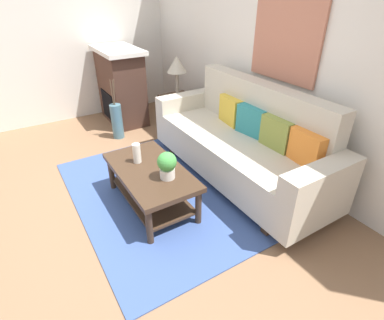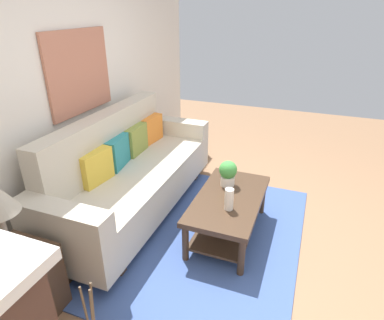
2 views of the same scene
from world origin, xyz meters
name	(u,v)px [view 1 (image 1 of 2)]	position (x,y,z in m)	size (l,w,h in m)	color
ground_plane	(118,208)	(0.00, 0.00, 0.00)	(9.44, 9.44, 0.00)	#8C6647
wall_back	(276,51)	(0.00, 1.98, 1.35)	(5.44, 0.10, 2.70)	silver
wall_left	(74,32)	(-2.77, 0.46, 1.35)	(0.10, 4.93, 2.70)	silver
area_rug	(161,193)	(0.00, 0.50, 0.01)	(2.42, 1.73, 0.01)	#3D5693
couch	(241,144)	(0.17, 1.44, 0.43)	(2.38, 0.84, 1.08)	beige
throw_pillow_mustard	(231,110)	(-0.20, 1.57, 0.68)	(0.36, 0.12, 0.32)	gold
throw_pillow_teal	(252,121)	(0.17, 1.57, 0.68)	(0.36, 0.12, 0.32)	teal
throw_pillow_olive	(277,133)	(0.55, 1.57, 0.68)	(0.36, 0.12, 0.32)	olive
throw_pillow_orange	(307,148)	(0.92, 1.57, 0.68)	(0.36, 0.12, 0.32)	orange
coffee_table	(151,179)	(0.12, 0.34, 0.31)	(1.10, 0.60, 0.43)	#422D1E
tabletop_vase	(137,153)	(-0.07, 0.29, 0.53)	(0.08, 0.08, 0.20)	white
potted_plant_tabletop	(167,165)	(0.35, 0.42, 0.57)	(0.18, 0.18, 0.26)	white
side_table	(178,114)	(-1.32, 1.46, 0.28)	(0.44, 0.44, 0.56)	#422D1E
table_lamp	(177,66)	(-1.32, 1.46, 0.99)	(0.28, 0.28, 0.57)	gray
fireplace	(121,86)	(-2.17, 0.91, 0.59)	(1.02, 0.58, 1.16)	#472D23
floor_vase	(117,121)	(-1.59, 0.59, 0.25)	(0.16, 0.16, 0.51)	slate
floor_vase_branch_a	(114,93)	(-1.57, 0.59, 0.69)	(0.01, 0.01, 0.36)	brown
floor_vase_branch_b	(114,92)	(-1.60, 0.61, 0.69)	(0.01, 0.01, 0.36)	brown
floor_vase_branch_c	(112,92)	(-1.60, 0.58, 0.69)	(0.01, 0.01, 0.36)	brown
framed_painting	(285,41)	(0.17, 1.91, 1.48)	(0.89, 0.03, 0.79)	#B77056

